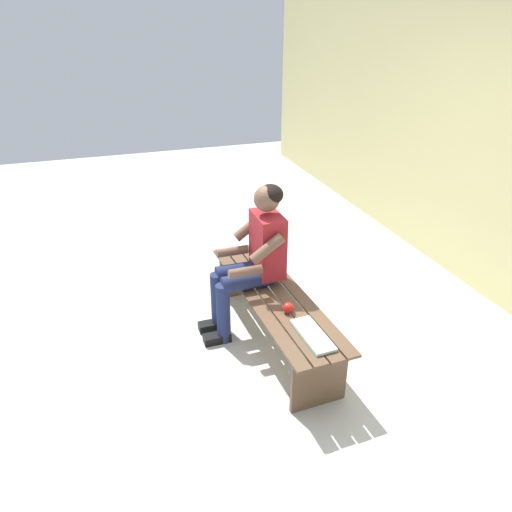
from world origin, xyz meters
TOP-DOWN VIEW (x-y plane):
  - ground_plane at (1.17, 1.00)m, footprint 10.00×7.00m
  - brick_wall at (0.50, -2.24)m, footprint 9.50×0.24m
  - bench_near at (0.00, 0.00)m, footprint 1.80×0.53m
  - person_seated at (0.22, 0.10)m, footprint 0.50×0.69m
  - apple at (-0.28, -0.00)m, footprint 0.08×0.08m
  - book_open at (-0.60, -0.05)m, footprint 0.42×0.18m

SIDE VIEW (x-z plane):
  - ground_plane at x=1.17m, z-range -0.04..0.00m
  - bench_near at x=0.00m, z-range 0.12..0.57m
  - book_open at x=-0.60m, z-range 0.45..0.47m
  - apple at x=-0.28m, z-range 0.45..0.53m
  - person_seated at x=0.22m, z-range 0.06..1.32m
  - brick_wall at x=0.50m, z-range 0.00..2.82m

